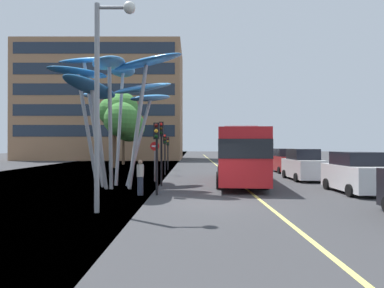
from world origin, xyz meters
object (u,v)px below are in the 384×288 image
Objects in this scene: traffic_light_kerb_near at (156,143)px; traffic_light_opposite at (168,146)px; pedestrian at (140,177)px; no_entry_sign at (155,155)px; red_bus at (239,153)px; street_lamp at (106,78)px; leaf_sculpture at (117,84)px; car_parked_mid at (355,173)px; car_parked_far at (303,165)px; car_side_street at (285,161)px; traffic_light_kerb_far at (161,140)px; traffic_light_island_mid at (165,145)px.

traffic_light_opposite is at bearing 92.35° from traffic_light_kerb_near.
traffic_light_opposite is 1.88× the size of pedestrian.
red_bus is at bearing -9.55° from no_entry_sign.
no_entry_sign is (-0.12, -9.96, -0.58)m from traffic_light_opposite.
street_lamp reaches higher than no_entry_sign.
traffic_light_kerb_near is at bearing 70.66° from street_lamp.
leaf_sculpture is 2.50× the size of traffic_light_kerb_near.
traffic_light_opposite is 0.42× the size of street_lamp.
red_bus is at bearing 141.09° from car_parked_mid.
pedestrian is (-10.26, -6.92, -0.16)m from car_parked_far.
car_parked_mid is 12.60m from car_side_street.
traffic_light_kerb_far is 4.14m from pedestrian.
traffic_light_island_mid is 14.52m from car_parked_mid.
car_parked_mid is at bearing -25.65° from no_entry_sign.
car_parked_mid is 0.55× the size of street_lamp.
traffic_light_opposite is (-5.40, 10.89, 0.40)m from red_bus.
red_bus is 7.72m from traffic_light_island_mid.
car_parked_mid is 2.45× the size of pedestrian.
car_side_street is at bearing -13.30° from traffic_light_opposite.
no_entry_sign reaches higher than car_parked_far.
traffic_light_island_mid is (-5.25, 5.65, 0.48)m from red_bus.
traffic_light_island_mid is 10.72m from car_parked_far.
traffic_light_kerb_near reaches higher than car_parked_mid.
no_entry_sign reaches higher than pedestrian.
red_bus is 1.41× the size of street_lamp.
leaf_sculpture is 2.08× the size of car_parked_mid.
traffic_light_opposite is at bearing 87.88° from street_lamp.
leaf_sculpture is at bearing 122.46° from pedestrian.
traffic_light_kerb_near is at bearing -87.65° from traffic_light_opposite.
car_parked_far is at bearing -20.42° from traffic_light_island_mid.
car_parked_far reaches higher than pedestrian.
car_side_street is at bearing 56.52° from street_lamp.
traffic_light_opposite is 11.15m from car_side_street.
traffic_light_opposite is 0.77× the size of car_parked_mid.
car_parked_far is 0.58× the size of street_lamp.
red_bus is at bearing -122.75° from car_side_street.
car_side_street is at bearing 50.68° from pedestrian.
red_bus is 5.17m from car_parked_far.
traffic_light_kerb_far is 1.18× the size of traffic_light_opposite.
traffic_light_kerb_far is at bearing -74.16° from no_entry_sign.
traffic_light_opposite reaches higher than car_parked_mid.
pedestrian is at bearing 172.75° from traffic_light_kerb_near.
car_parked_mid is 12.96m from street_lamp.
traffic_light_island_mid is at bearing 159.58° from car_parked_far.
car_parked_far is (4.71, 1.94, -0.93)m from red_bus.
car_side_street is at bearing 14.25° from traffic_light_island_mid.
no_entry_sign reaches higher than car_parked_mid.
traffic_light_opposite reaches higher than car_side_street.
red_bus is 5.61m from no_entry_sign.
traffic_light_kerb_far reaches higher than traffic_light_kerb_near.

